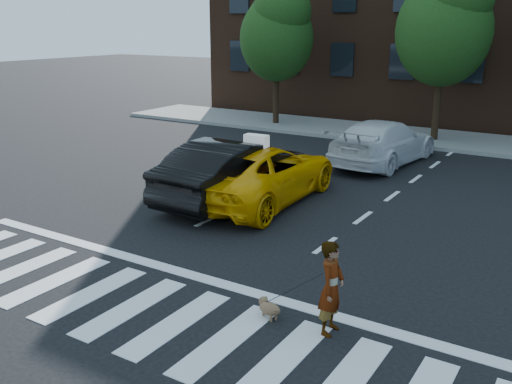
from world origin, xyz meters
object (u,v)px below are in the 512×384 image
at_px(tree_mid, 445,19).
at_px(black_sedan, 234,170).
at_px(white_suv, 383,142).
at_px(woman, 331,288).
at_px(taxi, 260,173).
at_px(dog, 268,307).
at_px(tree_left, 277,29).

distance_m(tree_mid, black_sedan, 11.87).
bearing_deg(white_suv, black_sedan, 77.70).
distance_m(tree_mid, white_suv, 6.15).
height_order(black_sedan, woman, black_sedan).
xyz_separation_m(black_sedan, woman, (5.25, -5.01, -0.08)).
relative_size(tree_mid, black_sedan, 1.37).
distance_m(black_sedan, white_suv, 6.62).
relative_size(tree_mid, taxi, 1.27).
bearing_deg(white_suv, dog, 105.88).
bearing_deg(taxi, dog, 120.44).
relative_size(tree_left, tree_mid, 0.92).
height_order(white_suv, woman, woman).
xyz_separation_m(tree_mid, woman, (2.71, -15.90, -4.08)).
relative_size(white_suv, woman, 3.41).
relative_size(taxi, black_sedan, 1.08).
distance_m(taxi, woman, 7.13).
bearing_deg(tree_mid, taxi, -100.45).
distance_m(white_suv, dog, 11.67).
bearing_deg(taxi, tree_mid, -102.86).
distance_m(tree_left, black_sedan, 12.49).
bearing_deg(woman, dog, 92.82).
xyz_separation_m(tree_left, black_sedan, (4.97, -10.89, -3.59)).
bearing_deg(taxi, black_sedan, 31.59).
bearing_deg(tree_mid, white_suv, -97.05).
bearing_deg(tree_mid, woman, -80.32).
xyz_separation_m(tree_left, tree_mid, (7.50, -0.00, 0.41)).
distance_m(taxi, dog, 6.61).
height_order(black_sedan, dog, black_sedan).
xyz_separation_m(taxi, woman, (4.65, -5.41, -0.00)).
height_order(taxi, white_suv, taxi).
distance_m(black_sedan, woman, 7.25).
bearing_deg(dog, taxi, 147.49).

